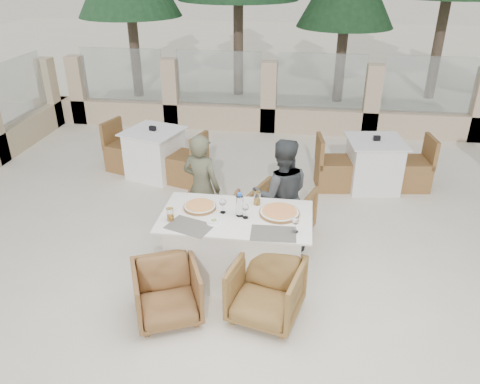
# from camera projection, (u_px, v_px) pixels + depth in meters

# --- Properties ---
(ground) EXTENTS (80.00, 80.00, 0.00)m
(ground) POSITION_uv_depth(u_px,v_px,m) (232.00, 269.00, 5.38)
(ground) COLOR silver
(ground) RESTS_ON ground
(sand_patch) EXTENTS (30.00, 16.00, 0.01)m
(sand_patch) POSITION_uv_depth(u_px,v_px,m) (289.00, 50.00, 17.73)
(sand_patch) COLOR #F6EBC9
(sand_patch) RESTS_ON ground
(perimeter_wall_far) EXTENTS (10.00, 0.34, 1.60)m
(perimeter_wall_far) POSITION_uv_depth(u_px,v_px,m) (269.00, 92.00, 9.25)
(perimeter_wall_far) COLOR #CEB391
(perimeter_wall_far) RESTS_ON ground
(dining_table) EXTENTS (1.60, 0.90, 0.77)m
(dining_table) POSITION_uv_depth(u_px,v_px,m) (236.00, 246.00, 5.12)
(dining_table) COLOR white
(dining_table) RESTS_ON ground
(placemat_near_left) EXTENTS (0.52, 0.43, 0.00)m
(placemat_near_left) POSITION_uv_depth(u_px,v_px,m) (190.00, 226.00, 4.74)
(placemat_near_left) COLOR #5D5950
(placemat_near_left) RESTS_ON dining_table
(placemat_near_right) EXTENTS (0.46, 0.32, 0.00)m
(placemat_near_right) POSITION_uv_depth(u_px,v_px,m) (273.00, 233.00, 4.62)
(placemat_near_right) COLOR #58544C
(placemat_near_right) RESTS_ON dining_table
(pizza_left) EXTENTS (0.45, 0.45, 0.05)m
(pizza_left) POSITION_uv_depth(u_px,v_px,m) (200.00, 206.00, 5.07)
(pizza_left) COLOR #DA591D
(pizza_left) RESTS_ON dining_table
(pizza_right) EXTENTS (0.50, 0.50, 0.06)m
(pizza_right) POSITION_uv_depth(u_px,v_px,m) (279.00, 212.00, 4.96)
(pizza_right) COLOR #C6441B
(pizza_right) RESTS_ON dining_table
(water_bottle) EXTENTS (0.10, 0.10, 0.27)m
(water_bottle) POSITION_uv_depth(u_px,v_px,m) (240.00, 204.00, 4.88)
(water_bottle) COLOR #C2E3FF
(water_bottle) RESTS_ON dining_table
(wine_glass_centre) EXTENTS (0.08, 0.08, 0.18)m
(wine_glass_centre) POSITION_uv_depth(u_px,v_px,m) (223.00, 205.00, 4.96)
(wine_glass_centre) COLOR white
(wine_glass_centre) RESTS_ON dining_table
(wine_glass_near) EXTENTS (0.10, 0.10, 0.18)m
(wine_glass_near) POSITION_uv_depth(u_px,v_px,m) (245.00, 210.00, 4.86)
(wine_glass_near) COLOR white
(wine_glass_near) RESTS_ON dining_table
(wine_glass_corner) EXTENTS (0.08, 0.08, 0.18)m
(wine_glass_corner) POSITION_uv_depth(u_px,v_px,m) (296.00, 224.00, 4.61)
(wine_glass_corner) COLOR silver
(wine_glass_corner) RESTS_ON dining_table
(beer_glass_left) EXTENTS (0.08, 0.08, 0.14)m
(beer_glass_left) POSITION_uv_depth(u_px,v_px,m) (170.00, 214.00, 4.82)
(beer_glass_left) COLOR orange
(beer_glass_left) RESTS_ON dining_table
(beer_glass_right) EXTENTS (0.09, 0.09, 0.15)m
(beer_glass_right) POSITION_uv_depth(u_px,v_px,m) (257.00, 198.00, 5.13)
(beer_glass_right) COLOR #C1831B
(beer_glass_right) RESTS_ON dining_table
(olive_dish) EXTENTS (0.15, 0.15, 0.04)m
(olive_dish) POSITION_uv_depth(u_px,v_px,m) (214.00, 221.00, 4.79)
(olive_dish) COLOR white
(olive_dish) RESTS_ON dining_table
(armchair_far_left) EXTENTS (0.70, 0.72, 0.59)m
(armchair_far_left) POSITION_uv_depth(u_px,v_px,m) (210.00, 215.00, 5.91)
(armchair_far_left) COLOR #955F36
(armchair_far_left) RESTS_ON ground
(armchair_far_right) EXTENTS (0.90, 0.92, 0.65)m
(armchair_far_right) POSITION_uv_depth(u_px,v_px,m) (282.00, 213.00, 5.89)
(armchair_far_right) COLOR brown
(armchair_far_right) RESTS_ON ground
(armchair_near_left) EXTENTS (0.83, 0.84, 0.58)m
(armchair_near_left) POSITION_uv_depth(u_px,v_px,m) (167.00, 292.00, 4.56)
(armchair_near_left) COLOR brown
(armchair_near_left) RESTS_ON ground
(armchair_near_right) EXTENTS (0.80, 0.81, 0.61)m
(armchair_near_right) POSITION_uv_depth(u_px,v_px,m) (266.00, 290.00, 4.57)
(armchair_near_right) COLOR olive
(armchair_near_right) RESTS_ON ground
(diner_left) EXTENTS (0.58, 0.47, 1.37)m
(diner_left) POSITION_uv_depth(u_px,v_px,m) (202.00, 187.00, 5.73)
(diner_left) COLOR #56563E
(diner_left) RESTS_ON ground
(diner_right) EXTENTS (0.76, 0.63, 1.41)m
(diner_right) POSITION_uv_depth(u_px,v_px,m) (281.00, 195.00, 5.50)
(diner_right) COLOR #343739
(diner_right) RESTS_ON ground
(bg_table_a) EXTENTS (1.81, 1.27, 0.77)m
(bg_table_a) POSITION_uv_depth(u_px,v_px,m) (155.00, 153.00, 7.50)
(bg_table_a) COLOR white
(bg_table_a) RESTS_ON ground
(bg_table_b) EXTENTS (1.73, 1.03, 0.77)m
(bg_table_b) POSITION_uv_depth(u_px,v_px,m) (373.00, 164.00, 7.11)
(bg_table_b) COLOR white
(bg_table_b) RESTS_ON ground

